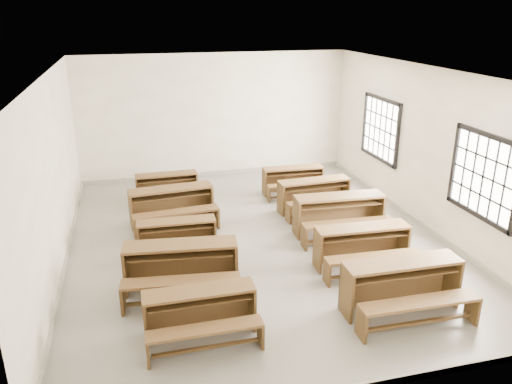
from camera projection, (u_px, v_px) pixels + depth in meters
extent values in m
plane|color=slate|center=(256.00, 240.00, 9.67)|extent=(8.50, 8.50, 0.00)
cube|color=white|center=(256.00, 73.00, 8.57)|extent=(7.00, 8.50, 0.05)
cube|color=silver|center=(215.00, 116.00, 12.96)|extent=(7.00, 0.05, 3.20)
cube|color=silver|center=(356.00, 272.00, 5.28)|extent=(7.00, 0.05, 3.20)
cube|color=silver|center=(54.00, 176.00, 8.30)|extent=(0.05, 8.50, 3.20)
cube|color=silver|center=(424.00, 149.00, 9.94)|extent=(0.05, 8.50, 3.20)
cube|color=gray|center=(217.00, 173.00, 13.50)|extent=(7.00, 0.04, 0.10)
cube|color=gray|center=(66.00, 259.00, 8.83)|extent=(0.04, 8.50, 0.10)
cube|color=gray|center=(416.00, 220.00, 10.47)|extent=(0.04, 8.50, 0.10)
cube|color=white|center=(485.00, 176.00, 8.30)|extent=(0.02, 1.50, 1.30)
cube|color=black|center=(490.00, 136.00, 8.06)|extent=(0.06, 1.62, 0.08)
cube|color=black|center=(477.00, 215.00, 8.53)|extent=(0.06, 1.62, 0.08)
cube|color=black|center=(454.00, 163.00, 9.01)|extent=(0.06, 0.08, 1.46)
cube|color=white|center=(381.00, 129.00, 11.57)|extent=(0.02, 1.50, 1.30)
cube|color=black|center=(383.00, 99.00, 11.33)|extent=(0.06, 1.62, 0.08)
cube|color=black|center=(378.00, 158.00, 11.80)|extent=(0.06, 1.62, 0.08)
cube|color=black|center=(398.00, 137.00, 10.85)|extent=(0.06, 0.08, 1.46)
cube|color=black|center=(365.00, 122.00, 12.28)|extent=(0.06, 0.08, 1.46)
cube|color=brown|center=(199.00, 291.00, 6.68)|extent=(1.51, 0.38, 0.04)
cube|color=brown|center=(198.00, 306.00, 6.96)|extent=(1.51, 0.04, 0.64)
cube|color=#4B3619|center=(145.00, 321.00, 6.63)|extent=(0.04, 0.38, 0.64)
cube|color=#4B3619|center=(252.00, 305.00, 6.98)|extent=(0.04, 0.38, 0.64)
cube|color=#4B3619|center=(199.00, 300.00, 6.71)|extent=(1.40, 0.28, 0.02)
cube|color=brown|center=(205.00, 329.00, 6.36)|extent=(1.51, 0.27, 0.04)
cube|color=#4B3619|center=(147.00, 351.00, 6.26)|extent=(0.04, 0.26, 0.36)
cube|color=#4B3619|center=(261.00, 333.00, 6.60)|extent=(0.04, 0.26, 0.36)
cube|color=#4B3619|center=(206.00, 348.00, 6.46)|extent=(1.40, 0.05, 0.04)
cube|color=brown|center=(180.00, 245.00, 7.75)|extent=(1.81, 0.65, 0.04)
cube|color=brown|center=(182.00, 262.00, 8.07)|extent=(1.76, 0.25, 0.75)
cube|color=#4B3619|center=(126.00, 271.00, 7.78)|extent=(0.10, 0.44, 0.75)
cube|color=#4B3619|center=(236.00, 264.00, 7.99)|extent=(0.10, 0.44, 0.75)
cube|color=#4B3619|center=(181.00, 254.00, 7.78)|extent=(1.66, 0.52, 0.02)
cube|color=brown|center=(181.00, 281.00, 7.36)|extent=(1.79, 0.52, 0.04)
cube|color=#4B3619|center=(123.00, 299.00, 7.33)|extent=(0.08, 0.31, 0.42)
cube|color=#4B3619|center=(239.00, 291.00, 7.55)|extent=(0.08, 0.31, 0.42)
cube|color=#4B3619|center=(182.00, 300.00, 7.47)|extent=(1.63, 0.25, 0.04)
cube|color=brown|center=(176.00, 221.00, 9.00)|extent=(1.43, 0.41, 0.04)
cube|color=brown|center=(177.00, 233.00, 9.26)|extent=(1.41, 0.10, 0.60)
cube|color=#4B3619|center=(139.00, 240.00, 8.98)|extent=(0.05, 0.35, 0.60)
cube|color=#4B3619|center=(215.00, 234.00, 9.25)|extent=(0.05, 0.35, 0.60)
cube|color=#4B3619|center=(177.00, 228.00, 9.03)|extent=(1.32, 0.32, 0.02)
cube|color=brown|center=(179.00, 245.00, 8.70)|extent=(1.42, 0.31, 0.04)
cube|color=#4B3619|center=(139.00, 258.00, 8.62)|extent=(0.05, 0.25, 0.34)
cube|color=#4B3619|center=(218.00, 251.00, 8.89)|extent=(0.05, 0.25, 0.34)
cube|color=#4B3619|center=(179.00, 258.00, 8.79)|extent=(1.31, 0.10, 0.04)
cube|color=brown|center=(170.00, 189.00, 10.25)|extent=(1.74, 0.58, 0.04)
cube|color=brown|center=(170.00, 203.00, 10.55)|extent=(1.71, 0.20, 0.73)
cube|color=#4B3619|center=(131.00, 211.00, 10.11)|extent=(0.08, 0.43, 0.73)
cube|color=#4B3619|center=(210.00, 201.00, 10.64)|extent=(0.08, 0.43, 0.73)
cube|color=#4B3619|center=(171.00, 196.00, 10.28)|extent=(1.60, 0.46, 0.02)
cube|color=brown|center=(176.00, 212.00, 9.89)|extent=(1.73, 0.45, 0.04)
cube|color=#4B3619|center=(135.00, 228.00, 9.71)|extent=(0.07, 0.30, 0.41)
cube|color=#4B3619|center=(217.00, 217.00, 10.24)|extent=(0.07, 0.30, 0.41)
cube|color=#4B3619|center=(177.00, 227.00, 10.01)|extent=(1.58, 0.20, 0.04)
cube|color=brown|center=(166.00, 174.00, 11.54)|extent=(1.42, 0.38, 0.04)
cube|color=brown|center=(166.00, 185.00, 11.79)|extent=(1.42, 0.06, 0.60)
cube|color=#4B3619|center=(137.00, 190.00, 11.47)|extent=(0.04, 0.35, 0.60)
cube|color=#4B3619|center=(196.00, 185.00, 11.83)|extent=(0.04, 0.35, 0.60)
cube|color=#4B3619|center=(166.00, 180.00, 11.57)|extent=(1.31, 0.29, 0.02)
cube|color=brown|center=(169.00, 191.00, 11.24)|extent=(1.42, 0.28, 0.04)
cube|color=#4B3619|center=(138.00, 202.00, 11.13)|extent=(0.04, 0.25, 0.34)
cube|color=#4B3619|center=(199.00, 196.00, 11.48)|extent=(0.04, 0.25, 0.34)
cube|color=#4B3619|center=(170.00, 202.00, 11.33)|extent=(1.31, 0.07, 0.04)
cube|color=brown|center=(403.00, 263.00, 7.21)|extent=(1.76, 0.47, 0.04)
cube|color=brown|center=(394.00, 280.00, 7.53)|extent=(1.75, 0.07, 0.75)
cube|color=#4B3619|center=(346.00, 294.00, 7.16)|extent=(0.05, 0.44, 0.75)
cube|color=#4B3619|center=(452.00, 280.00, 7.54)|extent=(0.05, 0.44, 0.75)
cube|color=#4B3619|center=(403.00, 273.00, 7.25)|extent=(1.63, 0.36, 0.02)
cube|color=brown|center=(420.00, 302.00, 6.84)|extent=(1.76, 0.34, 0.04)
cube|color=#4B3619|center=(361.00, 325.00, 6.73)|extent=(0.05, 0.31, 0.42)
cube|color=#4B3619|center=(472.00, 308.00, 7.11)|extent=(0.05, 0.31, 0.42)
cube|color=#4B3619|center=(418.00, 322.00, 6.95)|extent=(1.62, 0.08, 0.04)
cube|color=brown|center=(363.00, 227.00, 8.51)|extent=(1.64, 0.48, 0.04)
cube|color=brown|center=(357.00, 242.00, 8.81)|extent=(1.63, 0.12, 0.69)
cube|color=#4B3619|center=(318.00, 251.00, 8.49)|extent=(0.06, 0.41, 0.69)
cube|color=#4B3619|center=(403.00, 243.00, 8.79)|extent=(0.06, 0.41, 0.69)
cube|color=#4B3619|center=(363.00, 236.00, 8.54)|extent=(1.52, 0.37, 0.02)
cube|color=brown|center=(374.00, 257.00, 8.16)|extent=(1.64, 0.36, 0.04)
cube|color=#4B3619|center=(327.00, 273.00, 8.08)|extent=(0.05, 0.29, 0.39)
cube|color=#4B3619|center=(416.00, 264.00, 8.39)|extent=(0.05, 0.29, 0.39)
cube|color=#4B3619|center=(372.00, 273.00, 8.27)|extent=(1.50, 0.12, 0.04)
cube|color=brown|center=(340.00, 196.00, 9.75)|extent=(1.79, 0.54, 0.04)
cube|color=brown|center=(335.00, 211.00, 10.07)|extent=(1.77, 0.14, 0.75)
cube|color=#4B3619|center=(297.00, 218.00, 9.72)|extent=(0.07, 0.44, 0.75)
cube|color=#4B3619|center=(379.00, 212.00, 10.04)|extent=(0.07, 0.44, 0.75)
cube|color=#4B3619|center=(340.00, 204.00, 9.78)|extent=(1.65, 0.42, 0.02)
cube|color=brown|center=(349.00, 223.00, 9.36)|extent=(1.79, 0.41, 0.04)
cube|color=#4B3619|center=(304.00, 238.00, 9.28)|extent=(0.06, 0.31, 0.42)
cube|color=#4B3619|center=(390.00, 230.00, 9.60)|extent=(0.06, 0.31, 0.42)
cube|color=#4B3619|center=(348.00, 239.00, 9.48)|extent=(1.64, 0.15, 0.04)
cube|color=brown|center=(314.00, 180.00, 10.90)|extent=(1.60, 0.47, 0.04)
cube|color=brown|center=(310.00, 193.00, 11.18)|extent=(1.58, 0.12, 0.67)
cube|color=#4B3619|center=(281.00, 199.00, 10.80)|extent=(0.06, 0.40, 0.67)
cube|color=#4B3619|center=(345.00, 192.00, 11.24)|extent=(0.06, 0.40, 0.67)
cube|color=#4B3619|center=(314.00, 187.00, 10.93)|extent=(1.48, 0.37, 0.02)
cube|color=brown|center=(323.00, 201.00, 10.57)|extent=(1.60, 0.36, 0.04)
cube|color=#4B3619|center=(289.00, 214.00, 10.42)|extent=(0.05, 0.28, 0.38)
cube|color=#4B3619|center=(355.00, 206.00, 10.85)|extent=(0.05, 0.28, 0.38)
cube|color=#4B3619|center=(322.00, 214.00, 10.67)|extent=(1.47, 0.12, 0.04)
cube|color=brown|center=(293.00, 168.00, 11.95)|extent=(1.47, 0.41, 0.04)
cube|color=brown|center=(291.00, 179.00, 12.22)|extent=(1.46, 0.09, 0.62)
cube|color=#4B3619|center=(264.00, 183.00, 11.92)|extent=(0.05, 0.36, 0.62)
cube|color=#4B3619|center=(320.00, 179.00, 12.21)|extent=(0.05, 0.36, 0.62)
cube|color=#4B3619|center=(293.00, 173.00, 11.98)|extent=(1.35, 0.32, 0.02)
cube|color=brown|center=(298.00, 185.00, 11.64)|extent=(1.46, 0.31, 0.04)
cube|color=#4B3619|center=(269.00, 195.00, 11.56)|extent=(0.05, 0.26, 0.35)
cube|color=#4B3619|center=(326.00, 190.00, 11.85)|extent=(0.05, 0.26, 0.35)
cube|color=#4B3619|center=(298.00, 195.00, 11.73)|extent=(1.35, 0.09, 0.04)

